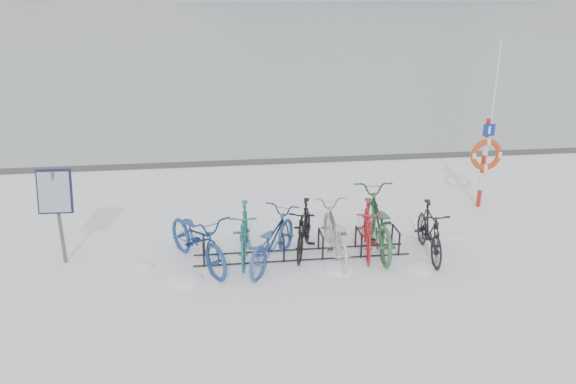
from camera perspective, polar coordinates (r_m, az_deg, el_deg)
name	(u,v)px	position (r m, az deg, el deg)	size (l,w,h in m)	color
ground	(302,255)	(10.56, 1.39, -6.46)	(900.00, 900.00, 0.00)	white
ice_sheet	(218,5)	(164.41, -7.12, 18.30)	(400.00, 298.00, 0.02)	#A3B2B8
quay_edge	(271,162)	(16.00, -1.76, 3.11)	(400.00, 0.25, 0.10)	#3F3F42
bike_rack	(302,247)	(10.48, 1.40, -5.58)	(4.00, 0.48, 0.46)	black
info_board	(56,197)	(10.58, -22.55, -0.48)	(0.60, 0.25, 1.77)	#595B5E
lifebuoy_station	(486,155)	(13.13, 19.45, 3.60)	(0.71, 0.22, 3.71)	#AF1E0E
bike_0	(198,237)	(10.17, -9.16, -4.49)	(0.71, 2.04, 1.07)	navy
bike_1	(244,231)	(10.33, -4.45, -3.98)	(0.49, 1.72, 1.03)	#226E6E
bike_2	(272,238)	(10.08, -1.65, -4.65)	(0.67, 1.91, 1.00)	#2D4D99
bike_3	(304,227)	(10.54, 1.63, -3.53)	(0.47, 1.65, 0.99)	black
bike_4	(335,231)	(10.39, 4.75, -3.94)	(0.67, 1.91, 1.00)	#B2B7BB
bike_5	(368,227)	(10.63, 8.08, -3.52)	(0.47, 1.66, 1.00)	red
bike_6	(378,219)	(10.78, 9.10, -2.76)	(0.77, 2.21, 1.16)	#2F643F
bike_7	(430,229)	(10.72, 14.20, -3.69)	(0.48, 1.69, 1.02)	black
snow_drifts	(308,262)	(10.33, 2.02, -7.11)	(6.41, 1.89, 0.21)	white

